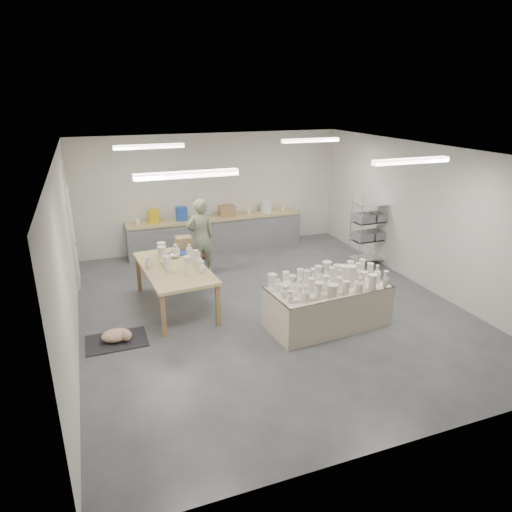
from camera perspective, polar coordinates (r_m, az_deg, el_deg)
name	(u,v)px	position (r m, az deg, el deg)	size (l,w,h in m)	color
room	(263,204)	(8.34, 0.82, 6.56)	(8.00, 8.02, 3.00)	#424449
back_counter	(216,232)	(12.07, -4.99, 2.98)	(4.60, 0.60, 1.24)	tan
wire_shelf	(371,227)	(11.28, 14.17, 3.51)	(0.88, 0.48, 1.80)	silver
drying_table	(327,304)	(8.24, 8.92, -5.91)	(2.21, 1.19, 1.13)	olive
work_table	(176,264)	(8.94, -10.02, -0.96)	(1.29, 2.33, 1.20)	tan
rug	(117,341)	(8.17, -17.02, -10.11)	(1.00, 0.70, 0.02)	black
cat	(117,335)	(8.10, -16.93, -9.44)	(0.57, 0.50, 0.21)	white
potter	(200,237)	(10.35, -6.96, 2.36)	(0.65, 0.42, 1.77)	gray
red_stool	(199,257)	(10.79, -7.18, -0.15)	(0.48, 0.48, 0.35)	#AC1829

